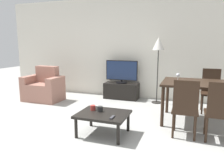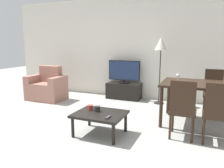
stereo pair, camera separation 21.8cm
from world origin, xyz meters
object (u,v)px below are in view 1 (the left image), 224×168
at_px(dining_chair_near_right, 220,110).
at_px(cup_white_near, 93,108).
at_px(tv_stand, 121,91).
at_px(remote_primary, 112,117).
at_px(tv, 122,72).
at_px(floor_lamp, 159,47).
at_px(dining_table, 201,87).
at_px(wine_glass_center, 178,75).
at_px(armchair, 44,88).
at_px(dining_chair_near, 185,107).
at_px(cup_colored_far, 100,109).
at_px(dining_chair_far, 211,89).
at_px(coffee_table, 103,116).

bearing_deg(dining_chair_near_right, cup_white_near, -173.21).
xyz_separation_m(tv_stand, cup_white_near, (0.21, -2.30, 0.20)).
bearing_deg(dining_chair_near_right, remote_primary, -162.19).
distance_m(tv, dining_chair_near_right, 3.00).
xyz_separation_m(tv, floor_lamp, (0.97, -0.12, 0.66)).
bearing_deg(dining_table, wine_glass_center, 174.98).
bearing_deg(remote_primary, floor_lamp, 82.58).
bearing_deg(armchair, dining_chair_near, -18.71).
distance_m(cup_white_near, cup_colored_far, 0.14).
xyz_separation_m(dining_chair_near, cup_white_near, (-1.47, -0.23, -0.10)).
distance_m(dining_table, dining_chair_far, 0.85).
bearing_deg(wine_glass_center, dining_chair_near, -78.13).
bearing_deg(dining_chair_near_right, floor_lamp, 121.58).
relative_size(dining_chair_near, dining_chair_far, 1.00).
bearing_deg(dining_chair_near, coffee_table, -165.82).
xyz_separation_m(coffee_table, dining_chair_near_right, (1.73, 0.32, 0.19)).
bearing_deg(dining_chair_near_right, dining_table, 106.75).
height_order(dining_chair_near_right, cup_colored_far, dining_chair_near_right).
bearing_deg(coffee_table, cup_white_near, 158.91).
xyz_separation_m(dining_chair_near_right, cup_colored_far, (-1.81, -0.25, -0.10)).
height_order(coffee_table, dining_chair_far, dining_chair_far).
height_order(floor_lamp, cup_colored_far, floor_lamp).
bearing_deg(coffee_table, armchair, 146.52).
height_order(tv_stand, dining_table, dining_table).
xyz_separation_m(coffee_table, remote_primary, (0.22, -0.17, 0.05)).
bearing_deg(dining_table, floor_lamp, 129.83).
xyz_separation_m(tv, coffee_table, (0.43, -2.38, -0.41)).
height_order(dining_chair_near_right, remote_primary, dining_chair_near_right).
relative_size(armchair, tv_stand, 1.06).
xyz_separation_m(remote_primary, cup_white_near, (-0.44, 0.25, 0.03)).
xyz_separation_m(dining_chair_far, floor_lamp, (-1.20, 0.34, 0.87)).
distance_m(dining_chair_near_right, cup_white_near, 1.97).
distance_m(armchair, dining_chair_far, 4.05).
height_order(armchair, remote_primary, armchair).
bearing_deg(cup_colored_far, armchair, 146.70).
xyz_separation_m(dining_table, dining_chair_far, (0.24, 0.80, -0.18)).
distance_m(dining_chair_near, cup_colored_far, 1.36).
height_order(dining_chair_near, wine_glass_center, dining_chair_near).
height_order(tv_stand, floor_lamp, floor_lamp).
bearing_deg(dining_table, cup_colored_far, -146.16).
distance_m(armchair, cup_colored_far, 2.65).
distance_m(tv, dining_chair_far, 2.22).
bearing_deg(tv_stand, remote_primary, -75.71).
height_order(tv_stand, remote_primary, tv_stand).
relative_size(floor_lamp, cup_white_near, 19.13).
distance_m(floor_lamp, cup_colored_far, 2.48).
height_order(dining_chair_near_right, floor_lamp, floor_lamp).
bearing_deg(cup_white_near, cup_colored_far, -8.65).
height_order(dining_chair_far, dining_chair_near_right, same).
bearing_deg(floor_lamp, dining_table, -50.17).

